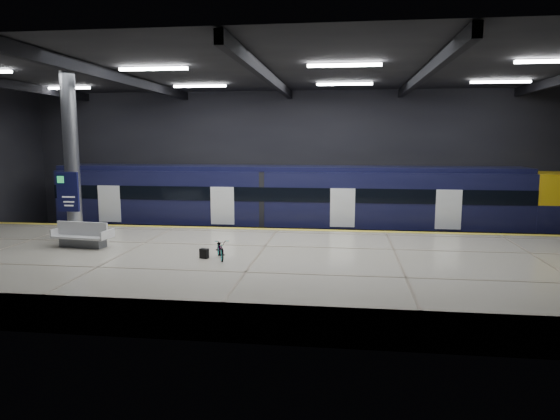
# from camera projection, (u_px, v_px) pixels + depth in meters

# --- Properties ---
(ground) EXTENTS (30.00, 30.00, 0.00)m
(ground) POSITION_uv_depth(u_px,v_px,m) (269.00, 267.00, 20.95)
(ground) COLOR black
(ground) RESTS_ON ground
(room_shell) EXTENTS (30.10, 16.10, 8.05)m
(room_shell) POSITION_uv_depth(u_px,v_px,m) (269.00, 129.00, 20.16)
(room_shell) COLOR black
(room_shell) RESTS_ON ground
(platform) EXTENTS (30.00, 11.00, 1.10)m
(platform) POSITION_uv_depth(u_px,v_px,m) (259.00, 269.00, 18.42)
(platform) COLOR #BFB7A2
(platform) RESTS_ON ground
(safety_strip) EXTENTS (30.00, 0.40, 0.01)m
(safety_strip) POSITION_uv_depth(u_px,v_px,m) (278.00, 229.00, 23.49)
(safety_strip) COLOR gold
(safety_strip) RESTS_ON platform
(rails) EXTENTS (30.00, 1.52, 0.16)m
(rails) POSITION_uv_depth(u_px,v_px,m) (285.00, 239.00, 26.34)
(rails) COLOR gray
(rails) RESTS_ON ground
(train) EXTENTS (29.40, 2.84, 3.79)m
(train) POSITION_uv_depth(u_px,v_px,m) (319.00, 203.00, 25.83)
(train) COLOR black
(train) RESTS_ON ground
(bench) EXTENTS (2.36, 1.19, 1.00)m
(bench) POSITION_uv_depth(u_px,v_px,m) (83.00, 238.00, 19.58)
(bench) COLOR #595B60
(bench) RESTS_ON platform
(bicycle) EXTENTS (0.96, 1.46, 0.72)m
(bicycle) POSITION_uv_depth(u_px,v_px,m) (221.00, 249.00, 17.62)
(bicycle) COLOR #99999E
(bicycle) RESTS_ON platform
(pannier_bag) EXTENTS (0.34, 0.26, 0.35)m
(pannier_bag) POSITION_uv_depth(u_px,v_px,m) (204.00, 253.00, 17.72)
(pannier_bag) COLOR black
(pannier_bag) RESTS_ON platform
(info_column) EXTENTS (0.90, 0.78, 6.90)m
(info_column) POSITION_uv_depth(u_px,v_px,m) (71.00, 160.00, 20.33)
(info_column) COLOR #9EA0A5
(info_column) RESTS_ON platform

